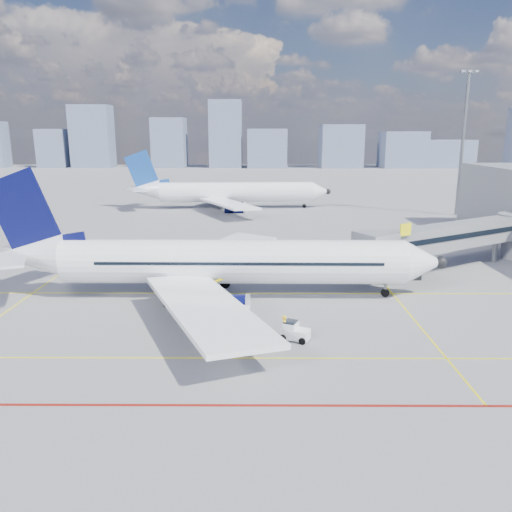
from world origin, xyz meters
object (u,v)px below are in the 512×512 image
at_px(second_aircraft, 228,192).
at_px(cargo_dolly, 231,317).
at_px(baggage_tug, 294,331).
at_px(belt_loader, 186,297).
at_px(ramp_worker, 285,327).
at_px(main_aircraft, 214,262).

bearing_deg(second_aircraft, cargo_dolly, -89.18).
bearing_deg(baggage_tug, second_aircraft, 122.23).
bearing_deg(belt_loader, ramp_worker, -61.70).
height_order(baggage_tug, ramp_worker, ramp_worker).
bearing_deg(ramp_worker, cargo_dolly, 62.82).
bearing_deg(cargo_dolly, main_aircraft, 107.13).
relative_size(cargo_dolly, belt_loader, 0.58).
relative_size(main_aircraft, baggage_tug, 17.91).
bearing_deg(baggage_tug, cargo_dolly, 179.64).
height_order(main_aircraft, belt_loader, main_aircraft).
bearing_deg(main_aircraft, second_aircraft, 92.73).
bearing_deg(cargo_dolly, second_aircraft, 97.07).
height_order(second_aircraft, ramp_worker, second_aircraft).
bearing_deg(main_aircraft, baggage_tug, -56.31).
height_order(second_aircraft, belt_loader, second_aircraft).
distance_m(cargo_dolly, belt_loader, 7.26).
xyz_separation_m(second_aircraft, cargo_dolly, (4.11, -63.96, -2.29)).
relative_size(second_aircraft, ramp_worker, 22.20).
xyz_separation_m(baggage_tug, cargo_dolly, (-4.68, 2.19, 0.26)).
height_order(baggage_tug, cargo_dolly, cargo_dolly).
relative_size(baggage_tug, ramp_worker, 1.26).
relative_size(baggage_tug, belt_loader, 0.42).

